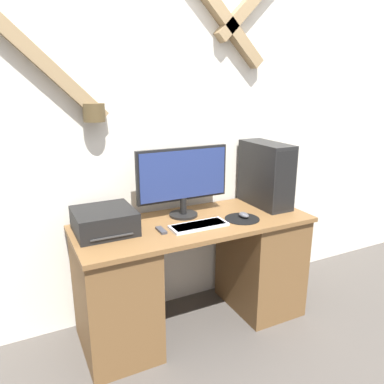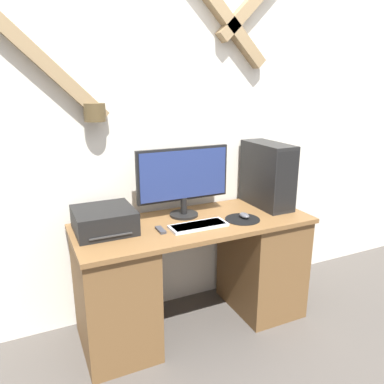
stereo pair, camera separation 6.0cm
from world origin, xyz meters
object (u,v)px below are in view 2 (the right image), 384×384
at_px(computer_tower, 267,175).
at_px(printer, 104,220).
at_px(mouse, 244,215).
at_px(monitor, 183,177).
at_px(keyboard, 198,226).
at_px(remote_control, 161,230).

xyz_separation_m(computer_tower, printer, (-1.20, 0.00, -0.16)).
relative_size(mouse, computer_tower, 0.19).
relative_size(monitor, keyboard, 1.75).
distance_m(monitor, keyboard, 0.35).
bearing_deg(mouse, computer_tower, 29.97).
relative_size(computer_tower, printer, 1.30).
bearing_deg(monitor, remote_control, -140.76).
relative_size(mouse, printer, 0.25).
bearing_deg(computer_tower, monitor, 175.42).
bearing_deg(computer_tower, mouse, -150.03).
bearing_deg(printer, monitor, 4.97).
xyz_separation_m(mouse, printer, (-0.90, 0.17, 0.05)).
distance_m(keyboard, mouse, 0.35).
bearing_deg(remote_control, computer_tower, 9.38).
height_order(computer_tower, remote_control, computer_tower).
xyz_separation_m(keyboard, computer_tower, (0.65, 0.18, 0.22)).
height_order(keyboard, printer, printer).
relative_size(keyboard, mouse, 4.20).
xyz_separation_m(monitor, mouse, (0.35, -0.22, -0.25)).
relative_size(computer_tower, remote_control, 4.25).
distance_m(mouse, computer_tower, 0.40).
height_order(monitor, mouse, monitor).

